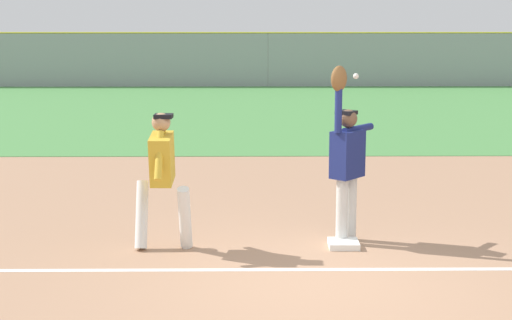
{
  "coord_description": "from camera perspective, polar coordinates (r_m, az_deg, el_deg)",
  "views": [
    {
      "loc": [
        -0.79,
        -8.31,
        2.91
      ],
      "look_at": [
        -0.69,
        1.7,
        1.05
      ],
      "focal_mm": 55.61,
      "sensor_mm": 36.0,
      "label": 1
    }
  ],
  "objects": [
    {
      "name": "parked_car_green",
      "position": [
        36.66,
        -16.05,
        6.62
      ],
      "size": [
        4.57,
        2.47,
        1.25
      ],
      "rotation": [
        0.0,
        0.0,
        0.1
      ],
      "color": "#1E6B33",
      "rests_on": "ground_plane"
    },
    {
      "name": "parked_car_silver",
      "position": [
        36.48,
        11.26,
        6.81
      ],
      "size": [
        4.43,
        2.18,
        1.25
      ],
      "rotation": [
        0.0,
        0.0,
        0.02
      ],
      "color": "#B7B7BC",
      "rests_on": "ground_plane"
    },
    {
      "name": "baseball",
      "position": [
        10.3,
        7.2,
        6.01
      ],
      "size": [
        0.07,
        0.07,
        0.07
      ],
      "primitive_type": "sphere",
      "color": "white"
    },
    {
      "name": "first_base",
      "position": [
        10.12,
        6.31,
        -6.02
      ],
      "size": [
        0.38,
        0.38,
        0.08
      ],
      "primitive_type": "cube",
      "rotation": [
        0.0,
        0.0,
        -0.01
      ],
      "color": "white",
      "rests_on": "ground_plane"
    },
    {
      "name": "parked_car_blue",
      "position": [
        35.62,
        -6.81,
        6.85
      ],
      "size": [
        4.52,
        2.35,
        1.25
      ],
      "rotation": [
        0.0,
        0.0,
        0.07
      ],
      "color": "#23389E",
      "rests_on": "ground_plane"
    },
    {
      "name": "fielder",
      "position": [
        10.1,
        6.53,
        0.24
      ],
      "size": [
        0.67,
        0.75,
        2.28
      ],
      "rotation": [
        0.0,
        0.0,
        2.42
      ],
      "color": "silver",
      "rests_on": "ground_plane"
    },
    {
      "name": "outfield_grass",
      "position": [
        24.16,
        1.32,
        3.61
      ],
      "size": [
        48.7,
        15.81,
        0.01
      ],
      "primitive_type": "cube",
      "color": "#4C8C47",
      "rests_on": "ground_plane"
    },
    {
      "name": "outfield_fence",
      "position": [
        31.94,
        0.87,
        7.24
      ],
      "size": [
        48.78,
        0.08,
        2.17
      ],
      "color": "#93999E",
      "rests_on": "ground_plane"
    },
    {
      "name": "runner",
      "position": [
        9.81,
        -6.76,
        -0.81
      ],
      "size": [
        0.72,
        0.84,
        1.72
      ],
      "rotation": [
        0.0,
        0.0,
        -0.03
      ],
      "color": "white",
      "rests_on": "ground_plane"
    },
    {
      "name": "parked_car_black",
      "position": [
        35.5,
        2.4,
        6.9
      ],
      "size": [
        4.45,
        2.22,
        1.25
      ],
      "rotation": [
        0.0,
        0.0,
        -0.03
      ],
      "color": "black",
      "rests_on": "ground_plane"
    },
    {
      "name": "chalk_foul_line",
      "position": [
        9.62,
        -17.61,
        -7.58
      ],
      "size": [
        12.0,
        0.15,
        0.01
      ],
      "primitive_type": "cube",
      "rotation": [
        0.0,
        0.0,
        0.0
      ],
      "color": "white",
      "rests_on": "ground_plane"
    },
    {
      "name": "ground_plane",
      "position": [
        8.84,
        4.66,
        -8.73
      ],
      "size": [
        73.7,
        73.7,
        0.0
      ],
      "primitive_type": "plane",
      "color": "tan"
    }
  ]
}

